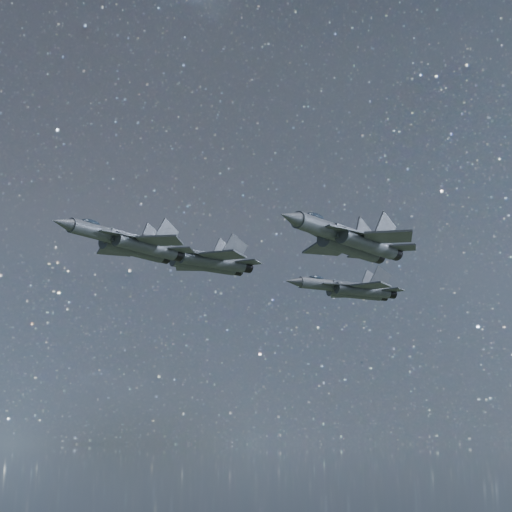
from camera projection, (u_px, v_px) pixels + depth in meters
jet_lead at (130, 243)px, 73.03m from camera, size 15.36×10.35×3.87m
jet_left at (198, 259)px, 99.88m from camera, size 19.32×13.76×4.92m
jet_right at (350, 240)px, 81.00m from camera, size 19.65×13.36×4.94m
jet_slot at (350, 289)px, 103.90m from camera, size 17.07×11.86×4.29m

